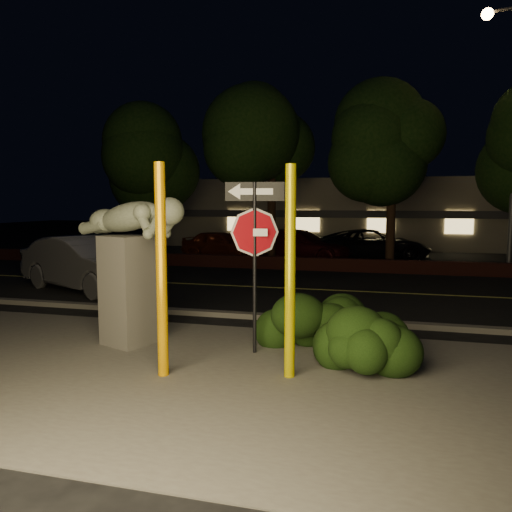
% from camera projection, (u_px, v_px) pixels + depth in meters
% --- Properties ---
extents(ground, '(90.00, 90.00, 0.00)m').
position_uv_depth(ground, '(319.00, 275.00, 18.13)').
color(ground, black).
rests_on(ground, ground).
extents(patio, '(14.00, 6.00, 0.02)m').
position_uv_depth(patio, '(221.00, 378.00, 7.56)').
color(patio, '#4C4944').
rests_on(patio, ground).
extents(road, '(80.00, 8.00, 0.01)m').
position_uv_depth(road, '(305.00, 289.00, 15.25)').
color(road, black).
rests_on(road, ground).
extents(lane_marking, '(80.00, 0.12, 0.00)m').
position_uv_depth(lane_marking, '(305.00, 289.00, 15.25)').
color(lane_marking, '#C7C64F').
rests_on(lane_marking, road).
extents(curb, '(80.00, 0.25, 0.12)m').
position_uv_depth(curb, '(277.00, 317.00, 11.30)').
color(curb, '#4C4944').
rests_on(curb, ground).
extents(brick_wall, '(40.00, 0.35, 0.50)m').
position_uv_depth(brick_wall, '(323.00, 264.00, 19.36)').
color(brick_wall, '#401914').
rests_on(brick_wall, ground).
extents(parking_lot, '(40.00, 12.00, 0.01)m').
position_uv_depth(parking_lot, '(337.00, 255.00, 24.86)').
color(parking_lot, black).
rests_on(parking_lot, ground).
extents(building, '(22.00, 10.20, 4.00)m').
position_uv_depth(building, '(350.00, 212.00, 32.32)').
color(building, '#716A5A').
rests_on(building, ground).
extents(tree_far_a, '(4.60, 4.60, 7.43)m').
position_uv_depth(tree_far_a, '(152.00, 142.00, 22.47)').
color(tree_far_a, black).
rests_on(tree_far_a, ground).
extents(tree_far_b, '(5.20, 5.20, 8.41)m').
position_uv_depth(tree_far_b, '(272.00, 122.00, 21.19)').
color(tree_far_b, black).
rests_on(tree_far_b, ground).
extents(tree_far_c, '(4.80, 4.80, 7.84)m').
position_uv_depth(tree_far_c, '(394.00, 125.00, 19.58)').
color(tree_far_c, black).
rests_on(tree_far_c, ground).
extents(yellow_pole_left, '(0.16, 0.16, 3.25)m').
position_uv_depth(yellow_pole_left, '(162.00, 271.00, 7.49)').
color(yellow_pole_left, '#F4A200').
rests_on(yellow_pole_left, ground).
extents(yellow_pole_right, '(0.16, 0.16, 3.22)m').
position_uv_depth(yellow_pole_right, '(290.00, 273.00, 7.42)').
color(yellow_pole_right, '#D6C300').
rests_on(yellow_pole_right, ground).
extents(signpost, '(1.01, 0.19, 3.00)m').
position_uv_depth(signpost, '(255.00, 233.00, 8.57)').
color(signpost, black).
rests_on(signpost, ground).
extents(sculpture, '(2.52, 1.50, 2.74)m').
position_uv_depth(sculpture, '(130.00, 255.00, 9.17)').
color(sculpture, '#4C4944').
rests_on(sculpture, ground).
extents(hedge_center, '(2.36, 1.64, 1.12)m').
position_uv_depth(hedge_center, '(312.00, 316.00, 9.24)').
color(hedge_center, black).
rests_on(hedge_center, ground).
extents(hedge_right, '(1.72, 1.35, 1.00)m').
position_uv_depth(hedge_right, '(384.00, 332.00, 8.33)').
color(hedge_right, black).
rests_on(hedge_right, ground).
extents(hedge_far_right, '(1.77, 1.28, 1.12)m').
position_uv_depth(hedge_far_right, '(364.00, 340.00, 7.64)').
color(hedge_far_right, black).
rests_on(hedge_far_right, ground).
extents(streetlight, '(1.42, 0.68, 9.81)m').
position_uv_depth(streetlight, '(510.00, 115.00, 18.35)').
color(streetlight, '#4B4B50').
rests_on(streetlight, ground).
extents(silver_sedan, '(5.26, 3.62, 1.64)m').
position_uv_depth(silver_sedan, '(88.00, 263.00, 15.01)').
color(silver_sedan, '#B6B5BA').
rests_on(silver_sedan, ground).
extents(parked_car_red, '(4.07, 2.30, 1.31)m').
position_uv_depth(parked_car_red, '(221.00, 244.00, 23.91)').
color(parked_car_red, maroon).
rests_on(parked_car_red, ground).
extents(parked_car_darkred, '(5.23, 2.95, 1.43)m').
position_uv_depth(parked_car_darkred, '(299.00, 245.00, 22.46)').
color(parked_car_darkred, '#3A0D12').
rests_on(parked_car_darkred, ground).
extents(parked_car_dark, '(5.56, 3.54, 1.43)m').
position_uv_depth(parked_car_dark, '(372.00, 245.00, 22.59)').
color(parked_car_dark, black).
rests_on(parked_car_dark, ground).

